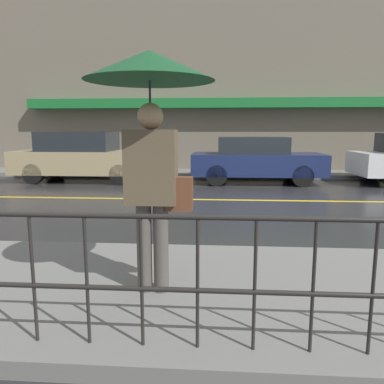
% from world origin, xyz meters
% --- Properties ---
extents(ground_plane, '(80.00, 80.00, 0.00)m').
position_xyz_m(ground_plane, '(0.00, 0.00, 0.00)').
color(ground_plane, '#262628').
extents(sidewalk_near, '(28.00, 2.55, 0.14)m').
position_xyz_m(sidewalk_near, '(0.00, -5.24, 0.07)').
color(sidewalk_near, slate).
rests_on(sidewalk_near, ground_plane).
extents(sidewalk_far, '(28.00, 1.86, 0.14)m').
position_xyz_m(sidewalk_far, '(0.00, 4.89, 0.07)').
color(sidewalk_far, slate).
rests_on(sidewalk_far, ground_plane).
extents(lane_marking, '(25.20, 0.12, 0.01)m').
position_xyz_m(lane_marking, '(0.00, 0.00, 0.00)').
color(lane_marking, gold).
rests_on(lane_marking, ground_plane).
extents(building_storefront, '(28.00, 0.85, 6.50)m').
position_xyz_m(building_storefront, '(0.00, 5.95, 3.21)').
color(building_storefront, '#706656').
rests_on(building_storefront, ground_plane).
extents(pedestrian, '(1.11, 1.11, 2.12)m').
position_xyz_m(pedestrian, '(-1.77, -5.38, 1.84)').
color(pedestrian, '#4C4742').
rests_on(pedestrian, sidewalk_near).
extents(car_tan, '(4.30, 1.72, 1.56)m').
position_xyz_m(car_tan, '(-5.50, 3.03, 0.78)').
color(car_tan, tan).
rests_on(car_tan, ground_plane).
extents(car_navy, '(3.97, 1.76, 1.41)m').
position_xyz_m(car_navy, '(-0.05, 3.03, 0.72)').
color(car_navy, '#19234C').
rests_on(car_navy, ground_plane).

